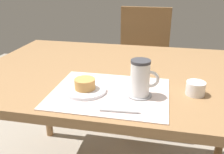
# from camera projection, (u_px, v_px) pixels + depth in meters

# --- Properties ---
(dining_table) EXTENTS (1.32, 0.90, 0.72)m
(dining_table) POSITION_uv_depth(u_px,v_px,m) (120.00, 83.00, 1.19)
(dining_table) COLOR #997047
(dining_table) RESTS_ON ground_plane
(wooden_chair) EXTENTS (0.42, 0.42, 0.91)m
(wooden_chair) POSITION_uv_depth(u_px,v_px,m) (142.00, 63.00, 1.94)
(wooden_chair) COLOR brown
(wooden_chair) RESTS_ON ground_plane
(placemat) EXTENTS (0.43, 0.35, 0.00)m
(placemat) POSITION_uv_depth(u_px,v_px,m) (110.00, 93.00, 0.94)
(placemat) COLOR silver
(placemat) RESTS_ON dining_table
(pastry_plate) EXTENTS (0.16, 0.16, 0.01)m
(pastry_plate) POSITION_uv_depth(u_px,v_px,m) (85.00, 90.00, 0.94)
(pastry_plate) COLOR white
(pastry_plate) RESTS_ON placemat
(pastry) EXTENTS (0.08, 0.08, 0.04)m
(pastry) POSITION_uv_depth(u_px,v_px,m) (85.00, 84.00, 0.93)
(pastry) COLOR tan
(pastry) RESTS_ON pastry_plate
(coffee_coaster) EXTENTS (0.09, 0.09, 0.00)m
(coffee_coaster) POSITION_uv_depth(u_px,v_px,m) (139.00, 95.00, 0.91)
(coffee_coaster) COLOR #99999E
(coffee_coaster) RESTS_ON placemat
(coffee_mug) EXTENTS (0.10, 0.07, 0.13)m
(coffee_mug) POSITION_uv_depth(u_px,v_px,m) (141.00, 78.00, 0.88)
(coffee_mug) COLOR white
(coffee_mug) RESTS_ON coffee_coaster
(teaspoon) EXTENTS (0.13, 0.02, 0.01)m
(teaspoon) POSITION_uv_depth(u_px,v_px,m) (120.00, 111.00, 0.80)
(teaspoon) COLOR silver
(teaspoon) RESTS_ON placemat
(sugar_bowl) EXTENTS (0.07, 0.07, 0.05)m
(sugar_bowl) POSITION_uv_depth(u_px,v_px,m) (195.00, 88.00, 0.92)
(sugar_bowl) COLOR white
(sugar_bowl) RESTS_ON dining_table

